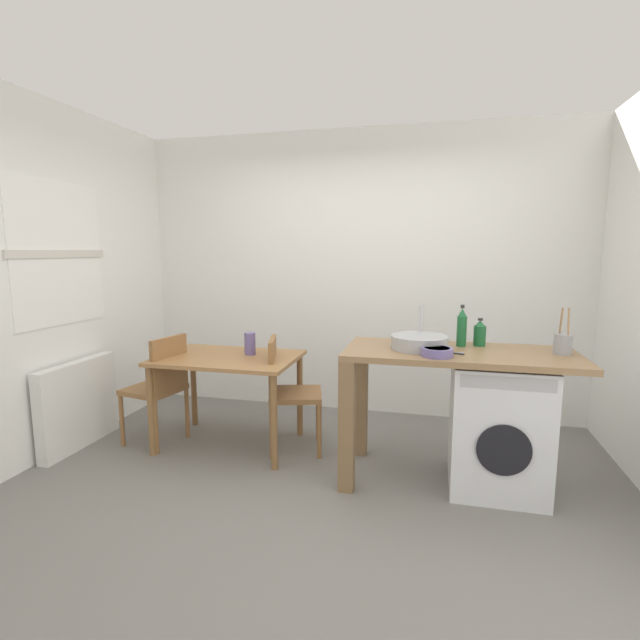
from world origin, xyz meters
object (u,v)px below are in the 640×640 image
(bottle_squat_brown, at_px, (480,333))
(vase, at_px, (250,344))
(mixing_bowl, at_px, (437,351))
(chair_person_seat, at_px, (160,384))
(chair_opposite, at_px, (286,387))
(dining_table, at_px, (228,368))
(utensil_crock, at_px, (563,343))
(washing_machine, at_px, (498,425))
(bottle_tall_green, at_px, (462,328))

(bottle_squat_brown, height_order, vase, bottle_squat_brown)
(mixing_bowl, bearing_deg, chair_person_seat, 172.26)
(chair_opposite, bearing_deg, dining_table, -101.75)
(chair_person_seat, distance_m, utensil_crock, 2.98)
(dining_table, height_order, chair_person_seat, chair_person_seat)
(washing_machine, height_order, bottle_tall_green, bottle_tall_green)
(chair_opposite, distance_m, vase, 0.47)
(chair_opposite, xyz_separation_m, bottle_tall_green, (1.30, -0.08, 0.54))
(bottle_tall_green, bearing_deg, vase, 174.80)
(chair_person_seat, height_order, utensil_crock, utensil_crock)
(mixing_bowl, bearing_deg, vase, 160.88)
(bottle_tall_green, bearing_deg, mixing_bowl, -114.23)
(vase, bearing_deg, chair_person_seat, -162.93)
(vase, bearing_deg, bottle_squat_brown, -3.41)
(chair_person_seat, distance_m, vase, 0.80)
(chair_opposite, height_order, washing_machine, chair_opposite)
(vase, bearing_deg, mixing_bowl, -19.12)
(dining_table, xyz_separation_m, vase, (0.15, 0.10, 0.19))
(chair_opposite, height_order, mixing_bowl, mixing_bowl)
(bottle_tall_green, xyz_separation_m, bottle_squat_brown, (0.12, 0.04, -0.04))
(dining_table, bearing_deg, mixing_bowl, -14.18)
(mixing_bowl, bearing_deg, dining_table, 165.82)
(washing_machine, xyz_separation_m, vase, (-1.87, 0.31, 0.40))
(chair_person_seat, relative_size, bottle_squat_brown, 4.67)
(dining_table, relative_size, bottle_tall_green, 3.82)
(washing_machine, xyz_separation_m, mixing_bowl, (-0.41, -0.20, 0.52))
(bottle_squat_brown, xyz_separation_m, vase, (-1.75, 0.10, -0.18))
(dining_table, relative_size, bottle_squat_brown, 5.70)
(chair_opposite, bearing_deg, utensil_crock, 69.01)
(dining_table, bearing_deg, vase, 33.69)
(washing_machine, bearing_deg, chair_person_seat, 177.85)
(chair_opposite, xyz_separation_m, bottle_squat_brown, (1.42, -0.03, 0.50))
(washing_machine, relative_size, mixing_bowl, 4.35)
(mixing_bowl, xyz_separation_m, vase, (-1.47, 0.51, -0.12))
(washing_machine, bearing_deg, mixing_bowl, -154.23)
(bottle_tall_green, relative_size, utensil_crock, 0.96)
(dining_table, relative_size, utensil_crock, 3.67)
(dining_table, height_order, chair_opposite, chair_opposite)
(washing_machine, bearing_deg, vase, 170.60)
(dining_table, height_order, washing_machine, washing_machine)
(washing_machine, bearing_deg, bottle_tall_green, 146.75)
(chair_person_seat, xyz_separation_m, vase, (0.70, 0.21, 0.32))
(dining_table, xyz_separation_m, utensil_crock, (2.39, -0.16, 0.35))
(washing_machine, height_order, mixing_bowl, mixing_bowl)
(dining_table, distance_m, bottle_tall_green, 1.82)
(chair_opposite, bearing_deg, mixing_bowl, 53.55)
(bottle_squat_brown, distance_m, mixing_bowl, 0.50)
(dining_table, distance_m, washing_machine, 2.05)
(bottle_squat_brown, relative_size, utensil_crock, 0.64)
(washing_machine, bearing_deg, chair_opposite, 171.15)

